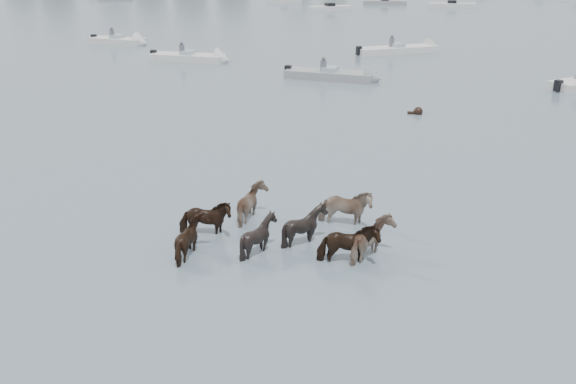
{
  "coord_description": "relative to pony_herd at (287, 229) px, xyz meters",
  "views": [
    {
      "loc": [
        3.16,
        -15.56,
        7.75
      ],
      "look_at": [
        1.61,
        1.4,
        1.1
      ],
      "focal_mm": 40.4,
      "sensor_mm": 36.0,
      "label": 1
    }
  ],
  "objects": [
    {
      "name": "swimming_pony",
      "position": [
        4.88,
        14.57,
        -0.3
      ],
      "size": [
        0.72,
        0.44,
        0.44
      ],
      "color": "black",
      "rests_on": "ground"
    },
    {
      "name": "ground",
      "position": [
        -1.66,
        -0.41,
        -0.4
      ],
      "size": [
        400.0,
        400.0,
        0.0
      ],
      "primitive_type": "plane",
      "color": "#4A5B6A",
      "rests_on": "ground"
    },
    {
      "name": "motorboat_f",
      "position": [
        -16.09,
        34.71,
        -0.17
      ],
      "size": [
        5.14,
        2.78,
        1.92
      ],
      "rotation": [
        0.0,
        0.0,
        -0.26
      ],
      "color": "silver",
      "rests_on": "ground"
    },
    {
      "name": "motorboat_b",
      "position": [
        1.24,
        22.32,
        -0.18
      ],
      "size": [
        5.97,
        2.95,
        1.92
      ],
      "rotation": [
        0.0,
        0.0,
        -0.25
      ],
      "color": "gray",
      "rests_on": "ground"
    },
    {
      "name": "pony_herd",
      "position": [
        0.0,
        0.0,
        0.0
      ],
      "size": [
        6.06,
        4.05,
        1.35
      ],
      "color": "black",
      "rests_on": "ground"
    },
    {
      "name": "motorboat_c",
      "position": [
        5.81,
        32.74,
        -0.18
      ],
      "size": [
        6.62,
        4.11,
        1.92
      ],
      "rotation": [
        0.0,
        0.0,
        0.42
      ],
      "color": "silver",
      "rests_on": "ground"
    },
    {
      "name": "motorboat_a",
      "position": [
        -8.61,
        27.61,
        -0.18
      ],
      "size": [
        5.83,
        2.52,
        1.92
      ],
      "rotation": [
        0.0,
        0.0,
        -0.17
      ],
      "color": "silver",
      "rests_on": "ground"
    }
  ]
}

